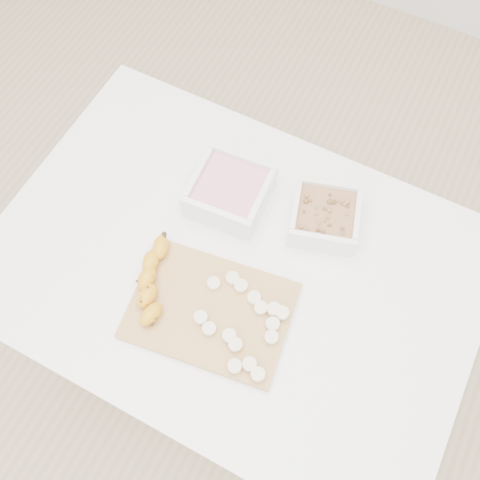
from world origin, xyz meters
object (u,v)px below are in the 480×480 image
at_px(bowl_yogurt, 230,191).
at_px(bowl_granola, 325,216).
at_px(cutting_board, 210,310).
at_px(banana, 152,282).
at_px(table, 234,281).

relative_size(bowl_yogurt, bowl_granola, 0.98).
xyz_separation_m(cutting_board, banana, (-0.13, -0.01, 0.02)).
height_order(table, bowl_granola, bowl_granola).
height_order(table, bowl_yogurt, bowl_yogurt).
distance_m(table, cutting_board, 0.15).
relative_size(bowl_yogurt, cutting_board, 0.54).
bearing_deg(bowl_yogurt, bowl_granola, 10.98).
bearing_deg(table, bowl_granola, 53.72).
bearing_deg(bowl_yogurt, cutting_board, -70.70).
bearing_deg(cutting_board, bowl_granola, 67.30).
distance_m(bowl_granola, banana, 0.38).
bearing_deg(bowl_granola, table, -126.28).
relative_size(table, bowl_granola, 5.85).
xyz_separation_m(table, bowl_yogurt, (-0.08, 0.13, 0.13)).
xyz_separation_m(bowl_yogurt, bowl_granola, (0.20, 0.04, -0.00)).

